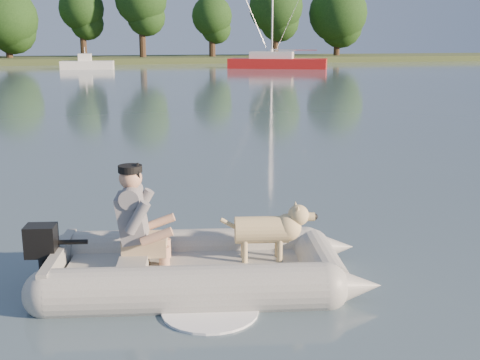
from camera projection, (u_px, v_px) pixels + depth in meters
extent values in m
plane|color=slate|center=(242.00, 289.00, 6.58)|extent=(160.00, 160.00, 0.00)
cube|color=#47512D|center=(107.00, 60.00, 65.18)|extent=(160.00, 12.00, 0.70)
cylinder|color=#332316|center=(9.00, 49.00, 62.02)|extent=(0.70, 0.70, 2.94)
sphere|color=#214416|center=(6.00, 19.00, 61.32)|extent=(6.27, 6.27, 6.27)
cylinder|color=#332316|center=(84.00, 45.00, 64.22)|extent=(0.70, 0.70, 3.67)
sphere|color=#214416|center=(81.00, 9.00, 63.34)|extent=(4.69, 4.69, 4.69)
cylinder|color=#332316|center=(142.00, 42.00, 63.83)|extent=(0.70, 0.70, 4.29)
cylinder|color=#332316|center=(212.00, 47.00, 65.93)|extent=(0.70, 0.70, 3.21)
sphere|color=#214416|center=(212.00, 16.00, 65.16)|extent=(4.41, 4.41, 4.41)
cylinder|color=#332316|center=(275.00, 44.00, 68.10)|extent=(0.70, 0.70, 3.94)
sphere|color=#214416|center=(276.00, 6.00, 67.17)|extent=(6.03, 6.03, 6.03)
cylinder|color=#332316|center=(337.00, 45.00, 70.12)|extent=(0.70, 0.70, 3.52)
sphere|color=#214416|center=(338.00, 13.00, 69.29)|extent=(6.68, 6.68, 6.68)
cube|color=red|center=(278.00, 65.00, 52.86)|extent=(8.84, 5.78, 1.07)
cube|color=white|center=(272.00, 55.00, 52.76)|extent=(4.19, 3.26, 0.64)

